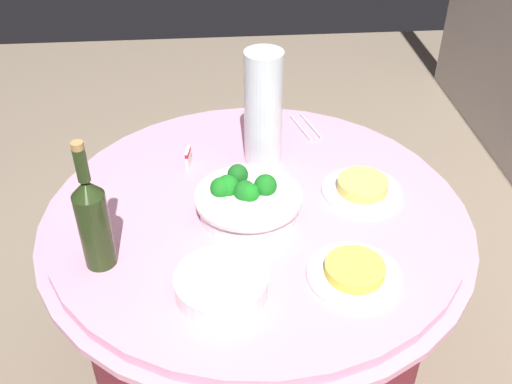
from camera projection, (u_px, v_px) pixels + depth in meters
ground_plane at (256, 376)px, 2.03m from camera, size 6.00×6.00×0.00m
buffet_table at (256, 301)px, 1.81m from camera, size 1.16×1.16×0.74m
broccoli_bowl at (247, 200)px, 1.55m from camera, size 0.28×0.28×0.11m
plate_stack at (221, 285)px, 1.32m from camera, size 0.21×0.21×0.05m
wine_bottle at (93, 220)px, 1.34m from camera, size 0.07×0.07×0.34m
decorative_fruit_vase at (263, 111)px, 1.68m from camera, size 0.11×0.11×0.34m
serving_tongs at (307, 128)px, 1.91m from camera, size 0.17×0.08×0.01m
food_plate_noodles at (362, 188)px, 1.63m from camera, size 0.22×0.22×0.04m
food_plate_fried_egg at (354, 272)px, 1.37m from camera, size 0.22×0.22×0.04m
label_placard_front at (188, 157)px, 1.73m from camera, size 0.05×0.02×0.05m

